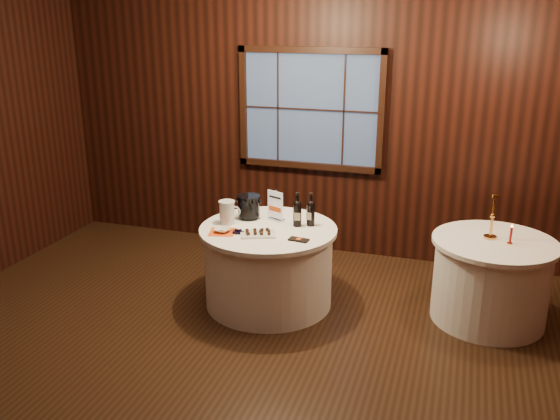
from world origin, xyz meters
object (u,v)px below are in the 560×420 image
(main_table, at_px, (268,265))
(port_bottle_left, at_px, (297,212))
(chocolate_plate, at_px, (258,233))
(side_table, at_px, (490,280))
(port_bottle_right, at_px, (311,212))
(sign_stand, at_px, (276,210))
(grape_bunch, at_px, (238,232))
(glass_pitcher, at_px, (227,212))
(chocolate_box, at_px, (299,240))
(brass_candlestick, at_px, (492,222))
(cracker_bowl, at_px, (222,230))
(red_candle, at_px, (511,236))
(ice_bucket, at_px, (249,206))

(main_table, distance_m, port_bottle_left, 0.59)
(main_table, relative_size, chocolate_plate, 3.52)
(side_table, xyz_separation_m, port_bottle_right, (-1.64, -0.12, 0.52))
(sign_stand, height_order, grape_bunch, sign_stand)
(port_bottle_left, xyz_separation_m, glass_pitcher, (-0.65, -0.13, -0.03))
(sign_stand, relative_size, port_bottle_right, 0.95)
(side_table, bearing_deg, port_bottle_right, -175.71)
(port_bottle_left, bearing_deg, chocolate_box, -85.60)
(port_bottle_left, distance_m, brass_candlestick, 1.73)
(glass_pitcher, bearing_deg, chocolate_plate, -51.83)
(port_bottle_left, xyz_separation_m, brass_candlestick, (1.71, 0.22, 0.01))
(port_bottle_right, xyz_separation_m, cracker_bowl, (-0.72, -0.42, -0.12))
(main_table, distance_m, chocolate_plate, 0.45)
(port_bottle_left, relative_size, glass_pitcher, 1.47)
(sign_stand, relative_size, red_candle, 1.71)
(ice_bucket, height_order, chocolate_box, ice_bucket)
(port_bottle_right, height_order, chocolate_box, port_bottle_right)
(side_table, xyz_separation_m, glass_pitcher, (-2.40, -0.31, 0.49))
(ice_bucket, height_order, brass_candlestick, brass_candlestick)
(glass_pitcher, bearing_deg, chocolate_box, -39.84)
(sign_stand, xyz_separation_m, chocolate_box, (0.36, -0.44, -0.10))
(cracker_bowl, bearing_deg, red_candle, 11.11)
(side_table, xyz_separation_m, port_bottle_left, (-1.76, -0.17, 0.52))
(sign_stand, distance_m, chocolate_box, 0.58)
(main_table, distance_m, port_bottle_right, 0.66)
(sign_stand, distance_m, ice_bucket, 0.27)
(brass_candlestick, bearing_deg, chocolate_plate, -164.44)
(port_bottle_left, relative_size, chocolate_box, 1.86)
(chocolate_plate, xyz_separation_m, glass_pitcher, (-0.38, 0.20, 0.09))
(glass_pitcher, bearing_deg, cracker_bowl, -103.01)
(side_table, xyz_separation_m, chocolate_box, (-1.64, -0.53, 0.39))
(cracker_bowl, bearing_deg, port_bottle_left, 31.43)
(side_table, xyz_separation_m, ice_bucket, (-2.26, -0.11, 0.50))
(main_table, height_order, chocolate_box, chocolate_box)
(port_bottle_right, height_order, ice_bucket, port_bottle_right)
(sign_stand, bearing_deg, chocolate_plate, -70.70)
(glass_pitcher, bearing_deg, side_table, -16.45)
(port_bottle_right, relative_size, cracker_bowl, 2.22)
(side_table, distance_m, chocolate_plate, 2.13)
(port_bottle_left, distance_m, grape_bunch, 0.59)
(ice_bucket, xyz_separation_m, red_candle, (2.38, 0.05, -0.05))
(port_bottle_left, bearing_deg, cracker_bowl, -162.39)
(port_bottle_left, relative_size, red_candle, 1.85)
(sign_stand, height_order, red_candle, sign_stand)
(side_table, distance_m, brass_candlestick, 0.53)
(sign_stand, xyz_separation_m, ice_bucket, (-0.27, -0.02, 0.02))
(chocolate_plate, distance_m, chocolate_box, 0.39)
(port_bottle_left, relative_size, ice_bucket, 1.42)
(main_table, height_order, brass_candlestick, brass_candlestick)
(cracker_bowl, bearing_deg, grape_bunch, 2.58)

